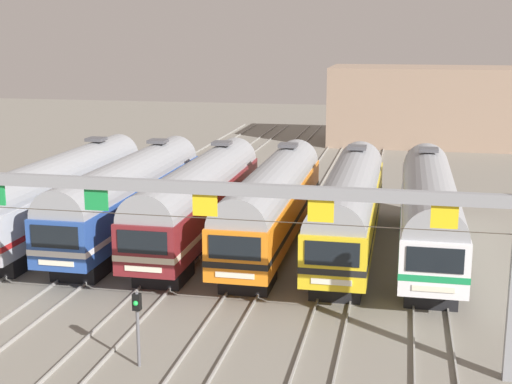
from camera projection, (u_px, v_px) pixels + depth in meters
The scene contains 11 objects.
ground_plane at pixel (236, 246), 40.17m from camera, with size 160.00×160.00×0.00m, color gray.
track_bed at pixel (286, 183), 56.40m from camera, with size 22.14×70.00×0.15m.
commuter_train_stainless at pixel (62, 191), 41.62m from camera, with size 2.88×18.06×5.05m.
commuter_train_blue at pixel (129, 194), 40.80m from camera, with size 2.88×18.06×5.05m.
commuter_train_maroon at pixel (200, 197), 39.99m from camera, with size 2.88×18.06×5.05m.
commuter_train_orange at pixel (273, 200), 39.17m from camera, with size 2.88×18.06×5.05m.
commuter_train_yellow at pixel (349, 204), 38.36m from camera, with size 2.88×18.06×5.05m.
commuter_train_white at pixel (429, 208), 37.54m from camera, with size 2.88×18.06×5.05m.
catenary_gantry at pixel (150, 210), 26.10m from camera, with size 25.88×0.44×6.97m.
yard_signal_mast at pixel (137, 315), 25.29m from camera, with size 0.28×0.35×2.78m.
maintenance_building at pixel (436, 106), 75.47m from camera, with size 21.99×10.00×8.07m, color gray.
Camera 1 is at (8.88, -37.54, 11.65)m, focal length 50.72 mm.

